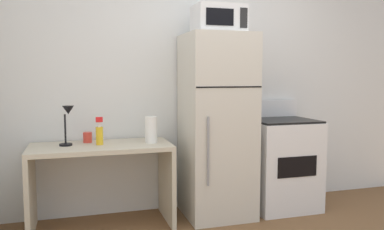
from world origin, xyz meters
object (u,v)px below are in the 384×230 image
Objects in this scene: desk at (101,169)px; spray_bottle at (99,134)px; desk_lamp at (67,119)px; microwave at (218,20)px; paper_towel_roll at (151,130)px; coffee_mug at (88,137)px; oven_range at (281,163)px; refrigerator at (217,126)px.

spray_bottle is (-0.01, 0.00, 0.32)m from desk.
spray_bottle reaches higher than desk.
desk_lamp is 0.77× the size of microwave.
spray_bottle is at bearing 178.07° from microwave.
paper_towel_roll is at bearing -3.91° from desk_lamp.
coffee_mug is at bearing 122.62° from spray_bottle.
oven_range is (1.92, -0.16, -0.33)m from coffee_mug.
coffee_mug is (-0.10, 0.15, -0.05)m from spray_bottle.
paper_towel_roll is 0.96× the size of spray_bottle.
oven_range is at bearing 2.80° from microwave.
desk_lamp is at bearing 179.27° from oven_range.
desk_lamp is 2.15m from oven_range.
coffee_mug is at bearing 37.70° from desk_lamp.
desk is 1.81m from oven_range.
oven_range is at bearing -0.73° from desk_lamp.
refrigerator is at bearing -8.05° from coffee_mug.
spray_bottle is 0.19m from coffee_mug.
paper_towel_roll is 0.22× the size of oven_range.
microwave is at bearing -177.20° from oven_range.
spray_bottle reaches higher than coffee_mug.
spray_bottle is at bearing 176.80° from paper_towel_roll.
microwave reaches higher than desk_lamp.
microwave is at bearing -89.68° from refrigerator.
oven_range reaches higher than coffee_mug.
microwave reaches higher than oven_range.
microwave is at bearing -1.93° from spray_bottle.
desk is 4.97× the size of spray_bottle.
desk_lamp is 1.64m from microwave.
refrigerator is at bearing 0.86° from paper_towel_roll.
desk_lamp is 0.74m from paper_towel_roll.
coffee_mug is at bearing 175.33° from oven_range.
oven_range reaches higher than desk.
oven_range is (2.09, -0.03, -0.52)m from desk_lamp.
desk is at bearing 177.02° from paper_towel_roll.
microwave is (1.37, -0.06, 0.90)m from desk_lamp.
microwave reaches higher than coffee_mug.
microwave is 1.59m from oven_range.
refrigerator is at bearing -0.84° from spray_bottle.
desk is 2.69× the size of microwave.
desk_lamp reaches higher than oven_range.
desk_lamp reaches higher than coffee_mug.
microwave reaches higher than spray_bottle.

